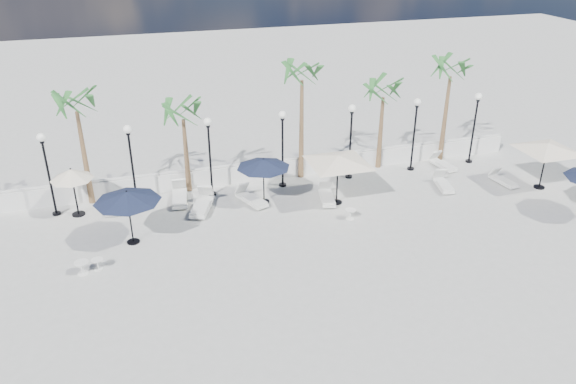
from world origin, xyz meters
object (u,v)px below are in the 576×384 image
object	(u,v)px
lounger_5	(443,184)
lounger_6	(503,180)
lounger_1	(180,196)
parasol_cream_sq_a	(338,156)
lounger_3	(202,205)
parasol_cream_small	(71,175)
lounger_2	(251,198)
lounger_0	(115,206)
parasol_navy_mid	(263,164)
parasol_navy_left	(127,197)
lounger_4	(327,196)
lounger_7	(443,164)
parasol_cream_sq_b	(548,144)

from	to	relation	value
lounger_5	lounger_6	xyz separation A→B (m)	(3.09, -0.44, -0.02)
lounger_1	parasol_cream_sq_a	xyz separation A→B (m)	(6.95, -2.22, 2.09)
lounger_1	lounger_3	bearing A→B (deg)	-46.43
parasol_cream_sq_a	parasol_cream_small	bearing A→B (deg)	169.13
lounger_2	lounger_6	xyz separation A→B (m)	(12.46, -1.53, -0.04)
lounger_0	parasol_cream_small	world-z (taller)	parasol_cream_small
lounger_6	lounger_5	bearing A→B (deg)	164.49
parasol_navy_mid	parasol_cream_small	bearing A→B (deg)	172.04
parasol_navy_left	lounger_4	bearing A→B (deg)	8.13
lounger_4	parasol_navy_mid	size ratio (longest dim) A/B	0.79
parasol_navy_mid	lounger_5	bearing A→B (deg)	-6.76
lounger_0	lounger_1	distance (m)	2.89
parasol_navy_left	lounger_1	bearing A→B (deg)	54.47
lounger_1	lounger_3	xyz separation A→B (m)	(0.87, -1.16, 0.01)
lounger_2	lounger_5	bearing A→B (deg)	-28.69
lounger_7	parasol_cream_sq_a	distance (m)	7.50
parasol_navy_left	parasol_cream_sq_b	distance (m)	19.34
lounger_3	lounger_5	xyz separation A→B (m)	(11.66, -1.05, -0.04)
lounger_2	lounger_6	size ratio (longest dim) A/B	1.19
lounger_1	lounger_7	xyz separation A→B (m)	(13.80, -0.00, -0.03)
lounger_5	lounger_6	size ratio (longest dim) A/B	1.13
lounger_2	parasol_navy_left	bearing A→B (deg)	178.69
lounger_3	lounger_4	xyz separation A→B (m)	(5.72, -0.74, -0.04)
parasol_navy_left	lounger_5	bearing A→B (deg)	3.67
lounger_0	lounger_6	distance (m)	18.71
lounger_2	lounger_7	bearing A→B (deg)	-16.03
parasol_cream_sq_a	parasol_cream_sq_b	distance (m)	10.21
lounger_1	lounger_0	bearing A→B (deg)	-173.34
lounger_1	lounger_5	bearing A→B (deg)	-3.47
lounger_3	parasol_navy_left	bearing A→B (deg)	-126.06
lounger_0	parasol_navy_left	bearing A→B (deg)	-64.75
parasol_navy_mid	parasol_cream_sq_b	bearing A→B (deg)	-10.00
lounger_5	parasol_cream_small	distance (m)	17.24
lounger_6	lounger_3	bearing A→B (deg)	166.75
lounger_2	lounger_7	xyz separation A→B (m)	(10.64, 1.11, -0.02)
lounger_3	lounger_5	distance (m)	11.70
parasol_navy_left	parasol_navy_mid	bearing A→B (deg)	18.30
lounger_1	parasol_navy_mid	distance (m)	4.28
lounger_0	parasol_navy_mid	world-z (taller)	parasol_navy_mid
lounger_7	parasol_navy_mid	xyz separation A→B (m)	(-10.04, -1.17, 1.72)
parasol_cream_small	lounger_4	bearing A→B (deg)	-9.61
lounger_2	parasol_navy_left	xyz separation A→B (m)	(-5.42, -2.05, 1.83)
lounger_3	lounger_7	world-z (taller)	lounger_3
lounger_4	parasol_cream_small	bearing A→B (deg)	-177.07
parasol_navy_left	parasol_cream_sq_b	size ratio (longest dim) A/B	0.54
parasol_cream_sq_b	lounger_6	bearing A→B (deg)	148.99
lounger_0	parasol_cream_sq_b	distance (m)	20.39
lounger_5	lounger_6	world-z (taller)	lounger_5
lounger_3	parasol_cream_sq_a	world-z (taller)	parasol_cream_sq_a
lounger_2	parasol_cream_sq_a	world-z (taller)	parasol_cream_sq_a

